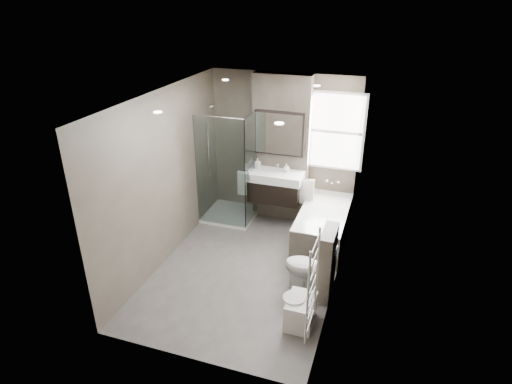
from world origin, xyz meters
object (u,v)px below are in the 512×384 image
at_px(vanity, 275,186).
at_px(bathtub, 323,224).
at_px(bidet, 300,311).
at_px(toilet, 309,268).

height_order(vanity, bathtub, vanity).
bearing_deg(bidet, vanity, 113.19).
bearing_deg(bathtub, bidet, -87.49).
bearing_deg(toilet, bathtub, -174.12).
xyz_separation_m(vanity, bidet, (1.01, -2.37, -0.54)).
xyz_separation_m(bathtub, bidet, (0.09, -2.04, -0.12)).
bearing_deg(toilet, bidet, 7.50).
xyz_separation_m(vanity, bathtub, (0.92, -0.33, -0.43)).
distance_m(bathtub, toilet, 1.33).
bearing_deg(bidet, toilet, 93.57).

